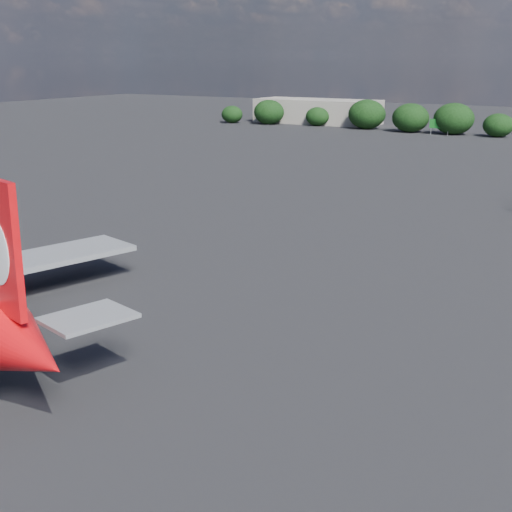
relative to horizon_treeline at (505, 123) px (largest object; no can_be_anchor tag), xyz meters
The scene contains 4 objects.
ground 119.95m from the horizon_treeline, 89.81° to the right, with size 500.00×500.00×0.00m, color black.
terminal_building 65.74m from the horizon_treeline, 169.38° to the left, with size 42.00×16.00×8.00m.
highway_sign 18.05m from the horizon_treeline, 167.56° to the right, with size 6.00×0.30×4.50m.
horizon_treeline is the anchor object (origin of this frame).
Camera 1 is at (41.77, -32.03, 22.39)m, focal length 50.00 mm.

